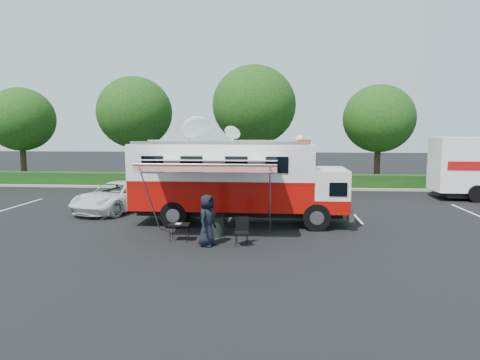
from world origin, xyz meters
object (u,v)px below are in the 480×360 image
object	(u,v)px
command_truck	(237,180)
folding_table	(179,225)
white_suv	(119,210)
trash_bin	(217,226)

from	to	relation	value
command_truck	folding_table	bearing A→B (deg)	-120.73
command_truck	white_suv	distance (m)	7.17
command_truck	white_suv	bearing A→B (deg)	158.64
white_suv	trash_bin	distance (m)	7.63
command_truck	trash_bin	bearing A→B (deg)	-103.68
trash_bin	folding_table	bearing A→B (deg)	-148.03
folding_table	trash_bin	bearing A→B (deg)	31.97
command_truck	folding_table	distance (m)	3.98
command_truck	trash_bin	xyz separation A→B (m)	(-0.58, -2.38, -1.53)
trash_bin	white_suv	bearing A→B (deg)	140.03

